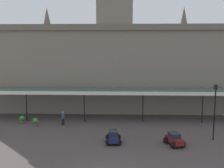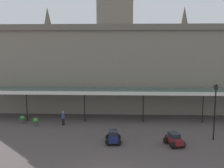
{
  "view_description": "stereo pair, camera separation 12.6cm",
  "coord_description": "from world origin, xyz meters",
  "views": [
    {
      "loc": [
        0.82,
        -16.08,
        8.84
      ],
      "look_at": [
        0.0,
        9.06,
        5.43
      ],
      "focal_mm": 41.48,
      "sensor_mm": 36.0,
      "label": 1
    },
    {
      "loc": [
        0.94,
        -16.08,
        8.84
      ],
      "look_at": [
        0.0,
        9.06,
        5.43
      ],
      "focal_mm": 41.48,
      "sensor_mm": 36.0,
      "label": 2
    }
  ],
  "objects": [
    {
      "name": "station_building",
      "position": [
        0.0,
        21.02,
        6.85
      ],
      "size": [
        42.65,
        5.83,
        21.24
      ],
      "color": "slate",
      "rests_on": "ground"
    },
    {
      "name": "victorian_lamppost",
      "position": [
        9.96,
        8.65,
        3.4
      ],
      "size": [
        0.3,
        0.3,
        5.55
      ],
      "color": "black",
      "rests_on": "ground"
    },
    {
      "name": "car_maroon_sedan",
      "position": [
        5.83,
        7.05,
        0.5
      ],
      "size": [
        1.89,
        2.22,
        1.19
      ],
      "color": "maroon",
      "rests_on": "ground"
    },
    {
      "name": "car_navy_sedan",
      "position": [
        0.17,
        7.54,
        0.5
      ],
      "size": [
        1.59,
        2.09,
        1.19
      ],
      "color": "#19214C",
      "rests_on": "ground"
    },
    {
      "name": "planter_forecourt_centre",
      "position": [
        -8.98,
        12.6,
        0.49
      ],
      "size": [
        0.6,
        0.6,
        0.96
      ],
      "color": "#47423D",
      "rests_on": "ground"
    },
    {
      "name": "pedestrian_beside_cars",
      "position": [
        -5.87,
        13.02,
        0.91
      ],
      "size": [
        0.34,
        0.35,
        1.67
      ],
      "color": "black",
      "rests_on": "ground"
    },
    {
      "name": "planter_near_kerb",
      "position": [
        -10.88,
        13.51,
        0.49
      ],
      "size": [
        0.6,
        0.6,
        0.96
      ],
      "color": "#47423D",
      "rests_on": "ground"
    },
    {
      "name": "entrance_canopy",
      "position": [
        -0.0,
        15.88,
        3.72
      ],
      "size": [
        35.79,
        3.26,
        3.86
      ],
      "color": "#38564C",
      "rests_on": "ground"
    }
  ]
}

